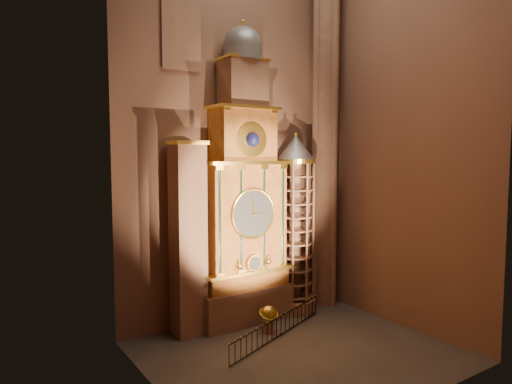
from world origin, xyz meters
TOP-DOWN VIEW (x-y plane):
  - floor at (0.00, 0.00)m, footprint 14.00×14.00m
  - wall_back at (0.00, 6.00)m, footprint 22.00×0.00m
  - wall_left at (-7.00, 0.00)m, footprint 0.00×22.00m
  - wall_right at (7.00, 0.00)m, footprint 0.00×22.00m
  - astronomical_clock at (0.00, 4.96)m, footprint 5.60×2.41m
  - portrait_tower at (-3.40, 4.98)m, footprint 1.80×1.60m
  - stair_turret at (3.50, 4.70)m, footprint 2.50×2.50m
  - gothic_pier at (6.10, 5.00)m, footprint 2.04×2.04m
  - stained_glass_window at (-3.20, 5.92)m, footprint 2.20×0.14m
  - celestial_globe at (0.19, 2.75)m, footprint 1.05×0.99m
  - iron_railing at (0.25, 1.93)m, footprint 7.80×3.15m

SIDE VIEW (x-z plane):
  - floor at x=0.00m, z-range 0.00..0.00m
  - iron_railing at x=0.25m, z-range 0.05..1.11m
  - celestial_globe at x=0.19m, z-range 0.15..1.62m
  - portrait_tower at x=-3.40m, z-range 0.05..10.25m
  - stair_turret at x=3.50m, z-range -0.13..10.67m
  - astronomical_clock at x=0.00m, z-range -1.67..15.03m
  - wall_back at x=0.00m, z-range 0.00..22.00m
  - wall_left at x=-7.00m, z-range 0.00..22.00m
  - wall_right at x=7.00m, z-range 0.00..22.00m
  - gothic_pier at x=6.10m, z-range 0.00..22.00m
  - stained_glass_window at x=-3.20m, z-range 13.90..19.10m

